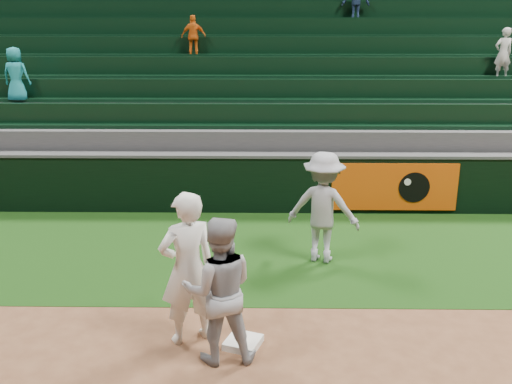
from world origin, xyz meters
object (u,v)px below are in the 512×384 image
baserunner (219,290)px  base_coach (323,208)px  first_base (243,342)px  first_baseman (187,268)px

baserunner → base_coach: base_coach is taller
first_base → baserunner: bearing=-134.8°
baserunner → first_baseman: bearing=-51.1°
first_baseman → base_coach: 3.17m
first_base → base_coach: (1.24, 2.67, 0.90)m
first_base → first_baseman: size_ratio=0.21×
first_baseman → baserunner: first_baseman is taller
first_baseman → base_coach: size_ratio=1.05×
first_base → baserunner: (-0.27, -0.27, 0.86)m
base_coach → baserunner: bearing=80.8°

